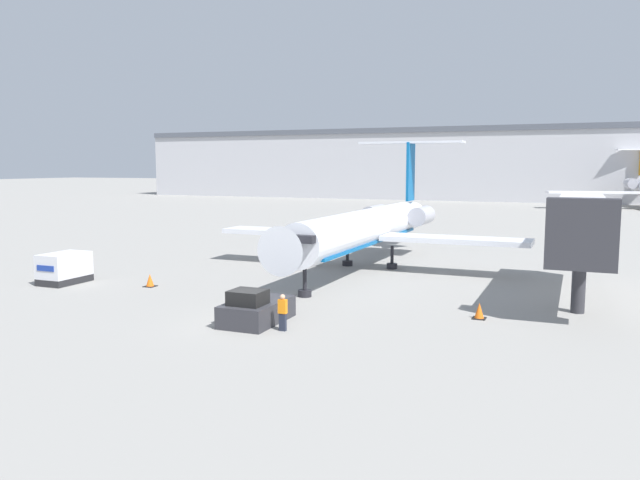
{
  "coord_description": "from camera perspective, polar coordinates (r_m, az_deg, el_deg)",
  "views": [
    {
      "loc": [
        14.75,
        -25.86,
        7.68
      ],
      "look_at": [
        0.0,
        9.66,
        3.1
      ],
      "focal_mm": 35.0,
      "sensor_mm": 36.0,
      "label": 1
    }
  ],
  "objects": [
    {
      "name": "terminal_building",
      "position": [
        146.6,
        16.9,
        6.69
      ],
      "size": [
        180.0,
        16.8,
        16.31
      ],
      "color": "#B2B2B7",
      "rests_on": "ground"
    },
    {
      "name": "traffic_cone_right",
      "position": [
        32.69,
        14.36,
        -6.31
      ],
      "size": [
        0.67,
        0.67,
        0.82
      ],
      "color": "black",
      "rests_on": "ground"
    },
    {
      "name": "luggage_cart",
      "position": [
        44.3,
        -22.33,
        -2.4
      ],
      "size": [
        2.01,
        3.17,
        2.01
      ],
      "color": "#232326",
      "rests_on": "ground"
    },
    {
      "name": "traffic_cone_left",
      "position": [
        41.4,
        -15.28,
        -3.59
      ],
      "size": [
        0.71,
        0.71,
        0.82
      ],
      "color": "black",
      "rests_on": "ground"
    },
    {
      "name": "jet_bridge",
      "position": [
        38.15,
        22.78,
        1.41
      ],
      "size": [
        3.2,
        14.85,
        6.19
      ],
      "color": "#2D2D33",
      "rests_on": "ground"
    },
    {
      "name": "pushback_tug",
      "position": [
        31.04,
        -5.84,
        -6.33
      ],
      "size": [
        2.35,
        4.13,
        1.78
      ],
      "color": "#2D2D33",
      "rests_on": "ground"
    },
    {
      "name": "worker_near_tug",
      "position": [
        29.34,
        -3.44,
        -6.56
      ],
      "size": [
        0.4,
        0.24,
        1.74
      ],
      "color": "#232838",
      "rests_on": "ground"
    },
    {
      "name": "airplane_main",
      "position": [
        46.8,
        4.33,
        1.23
      ],
      "size": [
        23.73,
        27.61,
        9.91
      ],
      "color": "silver",
      "rests_on": "ground"
    },
    {
      "name": "ground_plane",
      "position": [
        30.75,
        -6.99,
        -7.73
      ],
      "size": [
        600.0,
        600.0,
        0.0
      ],
      "primitive_type": "plane",
      "color": "gray"
    }
  ]
}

